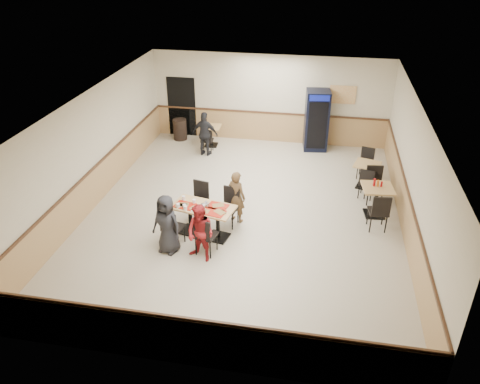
% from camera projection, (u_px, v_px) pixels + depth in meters
% --- Properties ---
extents(ground, '(10.00, 10.00, 0.00)m').
position_uv_depth(ground, '(244.00, 213.00, 12.22)').
color(ground, beige).
rests_on(ground, ground).
extents(room_shell, '(10.00, 10.00, 10.00)m').
position_uv_depth(room_shell, '(317.00, 158.00, 13.85)').
color(room_shell, silver).
rests_on(room_shell, ground).
extents(main_table, '(1.59, 1.02, 0.79)m').
position_uv_depth(main_table, '(204.00, 216.00, 11.11)').
color(main_table, black).
rests_on(main_table, ground).
extents(main_chairs, '(1.63, 1.95, 1.00)m').
position_uv_depth(main_chairs, '(202.00, 217.00, 11.14)').
color(main_chairs, black).
rests_on(main_chairs, ground).
extents(diner_woman_left, '(0.79, 0.62, 1.43)m').
position_uv_depth(diner_woman_left, '(167.00, 224.00, 10.46)').
color(diner_woman_left, black).
rests_on(diner_woman_left, ground).
extents(diner_woman_right, '(0.82, 0.74, 1.37)m').
position_uv_depth(diner_woman_right, '(201.00, 233.00, 10.19)').
color(diner_woman_right, maroon).
rests_on(diner_woman_right, ground).
extents(diner_man_opposite, '(0.59, 0.50, 1.37)m').
position_uv_depth(diner_man_opposite, '(236.00, 197.00, 11.60)').
color(diner_man_opposite, brown).
rests_on(diner_man_opposite, ground).
extents(lone_diner, '(0.89, 0.46, 1.47)m').
position_uv_depth(lone_diner, '(205.00, 134.00, 15.10)').
color(lone_diner, black).
rests_on(lone_diner, ground).
extents(tabletop_clutter, '(1.31, 0.72, 0.12)m').
position_uv_depth(tabletop_clutter, '(201.00, 207.00, 10.93)').
color(tabletop_clutter, '#AB1A0B').
rests_on(tabletop_clutter, main_table).
extents(side_table_near, '(0.85, 0.85, 0.82)m').
position_uv_depth(side_table_near, '(376.00, 197.00, 11.90)').
color(side_table_near, black).
rests_on(side_table_near, ground).
extents(side_table_near_chair_south, '(0.53, 0.53, 1.03)m').
position_uv_depth(side_table_near_chair_south, '(378.00, 211.00, 11.35)').
color(side_table_near_chair_south, black).
rests_on(side_table_near_chair_south, ground).
extents(side_table_near_chair_north, '(0.53, 0.53, 1.03)m').
position_uv_depth(side_table_near_chair_north, '(375.00, 186.00, 12.47)').
color(side_table_near_chair_north, black).
rests_on(side_table_near_chair_north, ground).
extents(side_table_far, '(0.85, 0.85, 0.74)m').
position_uv_depth(side_table_far, '(366.00, 172.00, 13.25)').
color(side_table_far, black).
rests_on(side_table_far, ground).
extents(side_table_far_chair_south, '(0.54, 0.54, 0.93)m').
position_uv_depth(side_table_far_chair_south, '(367.00, 182.00, 12.76)').
color(side_table_far_chair_south, black).
rests_on(side_table_far_chair_south, ground).
extents(side_table_far_chair_north, '(0.54, 0.54, 0.93)m').
position_uv_depth(side_table_far_chair_north, '(365.00, 164.00, 13.77)').
color(side_table_far_chair_north, black).
rests_on(side_table_far_chair_north, ground).
extents(condiment_caddy, '(0.23, 0.06, 0.20)m').
position_uv_depth(condiment_caddy, '(377.00, 183.00, 11.77)').
color(condiment_caddy, '#A50B0F').
rests_on(condiment_caddy, side_table_near).
extents(back_table, '(0.68, 0.68, 0.69)m').
position_uv_depth(back_table, '(211.00, 133.00, 15.91)').
color(back_table, black).
rests_on(back_table, ground).
extents(back_table_chair_lone, '(0.43, 0.43, 0.88)m').
position_uv_depth(back_table_chair_lone, '(207.00, 140.00, 15.44)').
color(back_table_chair_lone, black).
rests_on(back_table_chair_lone, ground).
extents(pepsi_cooler, '(0.84, 0.85, 2.00)m').
position_uv_depth(pepsi_cooler, '(317.00, 120.00, 15.43)').
color(pepsi_cooler, black).
rests_on(pepsi_cooler, ground).
extents(trash_bin, '(0.47, 0.47, 0.74)m').
position_uv_depth(trash_bin, '(180.00, 129.00, 16.44)').
color(trash_bin, black).
rests_on(trash_bin, ground).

